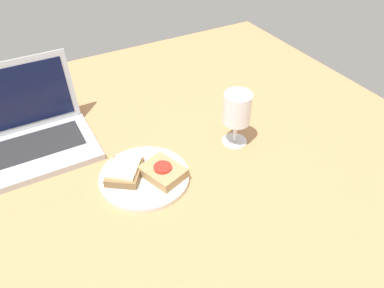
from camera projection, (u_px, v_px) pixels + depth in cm
name	position (u px, v px, depth cm)	size (l,w,h in cm)	color
wooden_table	(181.00, 173.00, 92.94)	(140.00, 140.00, 3.00)	#B27F51
plate	(144.00, 177.00, 88.73)	(21.38, 21.38, 1.23)	silver
sandwich_with_cheese	(125.00, 171.00, 87.57)	(11.46, 11.87, 2.81)	brown
sandwich_with_tomato	(163.00, 172.00, 87.44)	(10.26, 11.56, 3.04)	#A88456
wine_glass	(237.00, 111.00, 93.72)	(7.15, 7.15, 14.85)	white
laptop	(29.00, 134.00, 95.88)	(30.33, 24.59, 20.24)	#ADAFB5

